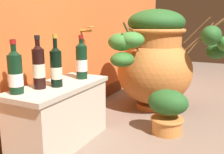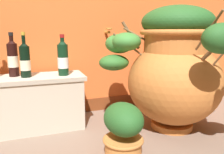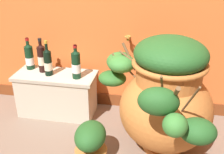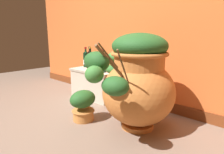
% 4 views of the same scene
% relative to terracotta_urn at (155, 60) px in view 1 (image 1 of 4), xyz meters
% --- Properties ---
extents(ground_plane, '(7.00, 7.00, 0.00)m').
position_rel_terracotta_urn_xyz_m(ground_plane, '(-0.38, -0.53, -0.46)').
color(ground_plane, '#7A6656').
extents(terracotta_urn, '(0.88, 0.99, 0.90)m').
position_rel_terracotta_urn_xyz_m(terracotta_urn, '(0.00, 0.00, 0.00)').
color(terracotta_urn, '#C17033').
rests_on(terracotta_urn, ground_plane).
extents(stone_ledge, '(0.73, 0.32, 0.40)m').
position_rel_terracotta_urn_xyz_m(stone_ledge, '(-0.97, 0.34, -0.24)').
color(stone_ledge, beige).
rests_on(stone_ledge, ground_plane).
extents(wine_bottle_left, '(0.07, 0.07, 0.32)m').
position_rel_terracotta_urn_xyz_m(wine_bottle_left, '(-1.02, 0.31, 0.07)').
color(wine_bottle_left, black).
rests_on(wine_bottle_left, stone_ledge).
extents(wine_bottle_middle, '(0.08, 0.08, 0.30)m').
position_rel_terracotta_urn_xyz_m(wine_bottle_middle, '(-0.76, 0.30, 0.08)').
color(wine_bottle_middle, black).
rests_on(wine_bottle_middle, stone_ledge).
extents(wine_bottle_right, '(0.08, 0.08, 0.30)m').
position_rel_terracotta_urn_xyz_m(wine_bottle_right, '(-1.24, 0.42, 0.07)').
color(wine_bottle_right, black).
rests_on(wine_bottle_right, stone_ledge).
extents(wine_bottle_back, '(0.07, 0.07, 0.31)m').
position_rel_terracotta_urn_xyz_m(wine_bottle_back, '(-1.10, 0.38, 0.08)').
color(wine_bottle_back, black).
rests_on(wine_bottle_back, stone_ledge).
extents(potted_shrub, '(0.24, 0.29, 0.32)m').
position_rel_terracotta_urn_xyz_m(potted_shrub, '(-0.50, -0.25, -0.29)').
color(potted_shrub, '#CC7F3D').
rests_on(potted_shrub, ground_plane).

